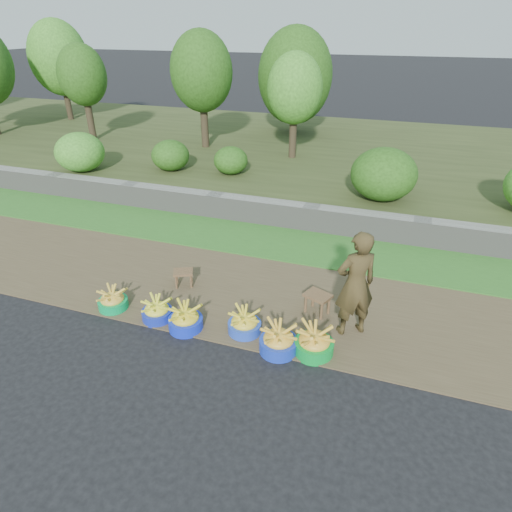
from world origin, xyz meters
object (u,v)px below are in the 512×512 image
(basin_d, at_px, (245,323))
(basin_f, at_px, (314,343))
(stool_left, at_px, (183,274))
(stool_right, at_px, (318,298))
(basin_c, at_px, (185,319))
(basin_b, at_px, (157,311))
(basin_a, at_px, (113,300))
(vendor_woman, at_px, (356,284))
(basin_e, at_px, (279,340))

(basin_d, height_order, basin_f, basin_f)
(stool_left, bearing_deg, stool_right, -0.99)
(basin_c, distance_m, basin_f, 1.89)
(basin_b, xyz_separation_m, stool_right, (2.26, 0.91, 0.13))
(basin_a, distance_m, stool_right, 3.19)
(vendor_woman, bearing_deg, basin_d, -13.19)
(basin_d, relative_size, stool_left, 1.22)
(basin_a, distance_m, stool_left, 1.21)
(basin_b, height_order, basin_e, basin_e)
(basin_c, height_order, basin_e, basin_e)
(basin_d, distance_m, stool_left, 1.63)
(basin_f, bearing_deg, stool_left, 158.88)
(stool_left, bearing_deg, basin_f, -21.12)
(basin_d, xyz_separation_m, basin_f, (1.04, -0.11, 0.02))
(vendor_woman, bearing_deg, basin_c, -15.54)
(basin_f, bearing_deg, basin_e, -166.90)
(basin_b, bearing_deg, stool_left, 92.21)
(basin_d, height_order, stool_left, basin_d)
(basin_e, distance_m, vendor_woman, 1.30)
(basin_c, bearing_deg, basin_a, 176.24)
(basin_e, xyz_separation_m, stool_left, (-1.97, 1.05, 0.07))
(basin_f, height_order, stool_left, basin_f)
(basin_b, distance_m, vendor_woman, 2.95)
(basin_a, relative_size, basin_f, 0.85)
(basin_e, relative_size, vendor_woman, 0.33)
(basin_a, xyz_separation_m, basin_e, (2.73, -0.12, 0.02))
(stool_right, distance_m, vendor_woman, 0.82)
(vendor_woman, bearing_deg, stool_right, -60.22)
(basin_d, distance_m, basin_e, 0.61)
(stool_left, relative_size, vendor_woman, 0.25)
(basin_c, relative_size, basin_d, 1.04)
(stool_left, bearing_deg, basin_b, -87.79)
(stool_right, bearing_deg, basin_c, -150.80)
(basin_d, xyz_separation_m, basin_e, (0.57, -0.22, 0.01))
(basin_b, xyz_separation_m, basin_c, (0.51, -0.06, 0.01))
(basin_b, relative_size, stool_right, 1.00)
(stool_right, bearing_deg, basin_a, -163.73)
(basin_f, distance_m, stool_left, 2.61)
(basin_c, height_order, stool_right, basin_c)
(basin_e, height_order, stool_left, basin_e)
(basin_b, bearing_deg, basin_d, 5.27)
(basin_a, height_order, basin_c, basin_c)
(basin_a, distance_m, basin_d, 2.16)
(basin_f, xyz_separation_m, stool_right, (-0.14, 0.90, 0.11))
(basin_b, bearing_deg, basin_e, -2.86)
(basin_a, bearing_deg, basin_d, 2.76)
(basin_e, bearing_deg, basin_d, 158.82)
(basin_a, xyz_separation_m, vendor_woman, (3.60, 0.60, 0.67))
(basin_d, relative_size, basin_e, 0.92)
(basin_c, xyz_separation_m, vendor_woman, (2.29, 0.69, 0.65))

